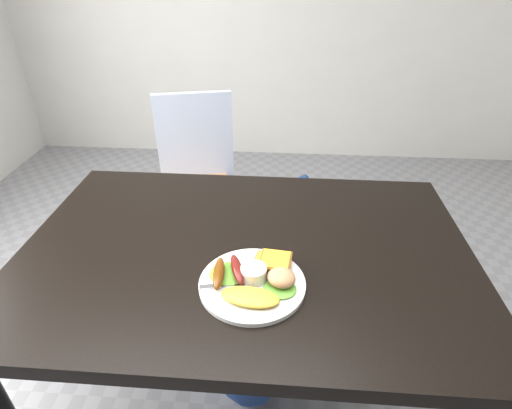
# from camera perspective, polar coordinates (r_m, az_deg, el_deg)

# --- Properties ---
(room_floor) EXTENTS (4.00, 4.50, 0.02)m
(room_floor) POSITION_cam_1_polar(r_m,az_deg,el_deg) (1.66, -1.06, -27.13)
(room_floor) COLOR gray
(room_floor) RESTS_ON ground
(dining_table) EXTENTS (1.20, 0.80, 0.04)m
(dining_table) POSITION_cam_1_polar(r_m,az_deg,el_deg) (1.09, -1.45, -6.83)
(dining_table) COLOR black
(dining_table) RESTS_ON ground
(dining_chair) EXTENTS (0.44, 0.44, 0.04)m
(dining_chair) POSITION_cam_1_polar(r_m,az_deg,el_deg) (1.93, -9.18, 1.62)
(dining_chair) COLOR #A4724F
(dining_chair) RESTS_ON ground
(person) EXTENTS (0.58, 0.46, 1.41)m
(person) POSITION_cam_1_polar(r_m,az_deg,el_deg) (1.64, 5.84, 6.32)
(person) COLOR #26478E
(person) RESTS_ON ground
(plate) EXTENTS (0.25, 0.25, 0.01)m
(plate) POSITION_cam_1_polar(r_m,az_deg,el_deg) (0.96, -0.54, -11.27)
(plate) COLOR white
(plate) RESTS_ON dining_table
(lettuce_left) EXTENTS (0.11, 0.10, 0.01)m
(lettuce_left) POSITION_cam_1_polar(r_m,az_deg,el_deg) (0.97, -3.94, -9.78)
(lettuce_left) COLOR #5F912B
(lettuce_left) RESTS_ON plate
(lettuce_right) EXTENTS (0.09, 0.08, 0.01)m
(lettuce_right) POSITION_cam_1_polar(r_m,az_deg,el_deg) (0.94, 3.42, -11.88)
(lettuce_right) COLOR #51971B
(lettuce_right) RESTS_ON plate
(omelette) EXTENTS (0.14, 0.08, 0.02)m
(omelette) POSITION_cam_1_polar(r_m,az_deg,el_deg) (0.91, -0.87, -13.06)
(omelette) COLOR gold
(omelette) RESTS_ON plate
(sausage_a) EXTENTS (0.03, 0.11, 0.03)m
(sausage_a) POSITION_cam_1_polar(r_m,az_deg,el_deg) (0.95, -5.33, -9.74)
(sausage_a) COLOR brown
(sausage_a) RESTS_ON lettuce_left
(sausage_b) EXTENTS (0.06, 0.11, 0.03)m
(sausage_b) POSITION_cam_1_polar(r_m,az_deg,el_deg) (0.96, -2.72, -9.20)
(sausage_b) COLOR #5A1B17
(sausage_b) RESTS_ON lettuce_left
(ramekin) EXTENTS (0.07, 0.07, 0.04)m
(ramekin) POSITION_cam_1_polar(r_m,az_deg,el_deg) (0.95, -0.34, -9.85)
(ramekin) COLOR white
(ramekin) RESTS_ON plate
(toast_a) EXTENTS (0.09, 0.09, 0.01)m
(toast_a) POSITION_cam_1_polar(r_m,az_deg,el_deg) (1.00, 1.69, -8.37)
(toast_a) COLOR #994318
(toast_a) RESTS_ON plate
(toast_b) EXTENTS (0.08, 0.08, 0.01)m
(toast_b) POSITION_cam_1_polar(r_m,az_deg,el_deg) (0.98, 2.79, -8.14)
(toast_b) COLOR brown
(toast_b) RESTS_ON toast_a
(potato_salad) EXTENTS (0.09, 0.08, 0.04)m
(potato_salad) POSITION_cam_1_polar(r_m,az_deg,el_deg) (0.93, 3.64, -10.39)
(potato_salad) COLOR #C8B788
(potato_salad) RESTS_ON lettuce_right
(fork) EXTENTS (0.16, 0.04, 0.00)m
(fork) POSITION_cam_1_polar(r_m,az_deg,el_deg) (0.95, -3.12, -11.35)
(fork) COLOR #ADAFB7
(fork) RESTS_ON plate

